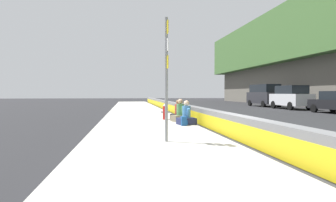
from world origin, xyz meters
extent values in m
plane|color=#232326|center=(0.00, 0.00, 0.00)|extent=(160.00, 160.00, 0.00)
cube|color=#A8A59E|center=(0.00, 2.65, 0.07)|extent=(80.00, 4.40, 0.14)
cube|color=slate|center=(0.00, 0.00, 0.42)|extent=(76.00, 0.44, 0.85)
cube|color=gold|center=(0.00, 0.23, 0.38)|extent=(74.48, 0.01, 0.54)
cylinder|color=gray|center=(-0.41, 2.37, 1.94)|extent=(0.09, 0.09, 3.60)
cube|color=yellow|center=(-0.41, 2.35, 3.44)|extent=(0.44, 0.02, 0.36)
cube|color=black|center=(-0.41, 2.34, 3.44)|extent=(0.30, 0.01, 0.10)
cube|color=white|center=(-0.41, 2.35, 2.94)|extent=(0.44, 0.02, 0.36)
cube|color=#1956AD|center=(-0.41, 2.34, 2.94)|extent=(0.30, 0.01, 0.10)
cube|color=yellow|center=(-0.41, 2.35, 2.44)|extent=(0.44, 0.02, 0.36)
cube|color=black|center=(-0.41, 2.34, 2.44)|extent=(0.30, 0.01, 0.10)
cylinder|color=red|center=(6.60, 1.48, 0.50)|extent=(0.24, 0.24, 0.72)
cone|color=gray|center=(6.60, 1.48, 0.94)|extent=(0.26, 0.26, 0.16)
cylinder|color=gray|center=(6.60, 1.31, 0.54)|extent=(0.10, 0.12, 0.10)
cylinder|color=gray|center=(6.60, 1.65, 0.54)|extent=(0.10, 0.12, 0.10)
cube|color=#23284C|center=(4.03, 0.85, 0.29)|extent=(0.77, 0.86, 0.29)
cylinder|color=#427FB7|center=(4.03, 0.85, 0.70)|extent=(0.37, 0.37, 0.55)
sphere|color=beige|center=(4.03, 0.85, 1.10)|extent=(0.24, 0.24, 0.24)
cylinder|color=#427FB7|center=(4.23, 0.88, 0.65)|extent=(0.30, 0.17, 0.48)
cylinder|color=#427FB7|center=(3.82, 0.82, 0.65)|extent=(0.30, 0.17, 0.48)
cube|color=#706651|center=(5.43, 0.87, 0.29)|extent=(0.86, 0.95, 0.30)
cylinder|color=#4C8951|center=(5.43, 0.87, 0.73)|extent=(0.39, 0.39, 0.57)
sphere|color=tan|center=(5.43, 0.87, 1.14)|extent=(0.25, 0.25, 0.25)
cylinder|color=#4C8951|center=(5.64, 0.92, 0.67)|extent=(0.32, 0.20, 0.50)
cylinder|color=#4C8951|center=(5.23, 0.81, 0.67)|extent=(0.32, 0.20, 0.50)
cube|color=black|center=(6.52, 0.79, 0.28)|extent=(0.71, 0.81, 0.28)
cylinder|color=#AD3D33|center=(6.52, 0.79, 0.69)|extent=(0.36, 0.36, 0.53)
sphere|color=#8E6647|center=(6.52, 0.79, 1.07)|extent=(0.24, 0.24, 0.24)
cylinder|color=#AD3D33|center=(6.72, 0.80, 0.64)|extent=(0.28, 0.15, 0.47)
cylinder|color=#AD3D33|center=(6.33, 0.77, 0.64)|extent=(0.28, 0.15, 0.47)
cube|color=navy|center=(3.57, 1.07, 0.34)|extent=(0.32, 0.22, 0.40)
cube|color=navy|center=(3.57, 0.93, 0.28)|extent=(0.22, 0.06, 0.20)
cylinder|color=black|center=(12.57, -11.38, 0.33)|extent=(0.67, 0.24, 0.66)
cylinder|color=black|center=(12.63, -13.11, 0.33)|extent=(0.67, 0.24, 0.66)
cube|color=silver|center=(17.20, -12.13, 0.93)|extent=(4.81, 1.94, 1.10)
cube|color=black|center=(17.10, -12.13, 1.88)|extent=(3.11, 1.74, 0.80)
cylinder|color=black|center=(18.74, -11.22, 0.38)|extent=(0.76, 0.22, 0.76)
cylinder|color=black|center=(18.73, -13.06, 0.38)|extent=(0.76, 0.22, 0.76)
cylinder|color=black|center=(15.67, -11.20, 0.38)|extent=(0.76, 0.22, 0.76)
cylinder|color=black|center=(15.66, -13.05, 0.38)|extent=(0.76, 0.22, 0.76)
cube|color=#28282D|center=(22.99, -12.29, 1.01)|extent=(5.16, 2.11, 1.30)
cube|color=black|center=(22.89, -12.30, 2.11)|extent=(4.15, 1.89, 0.90)
cylinder|color=black|center=(24.59, -11.30, 0.36)|extent=(0.73, 0.24, 0.72)
cylinder|color=black|center=(24.65, -13.18, 0.36)|extent=(0.73, 0.24, 0.72)
cylinder|color=black|center=(21.33, -11.40, 0.36)|extent=(0.73, 0.24, 0.72)
cylinder|color=black|center=(21.38, -13.28, 0.36)|extent=(0.73, 0.24, 0.72)
camera|label=1|loc=(-8.75, 3.51, 1.55)|focal=30.97mm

